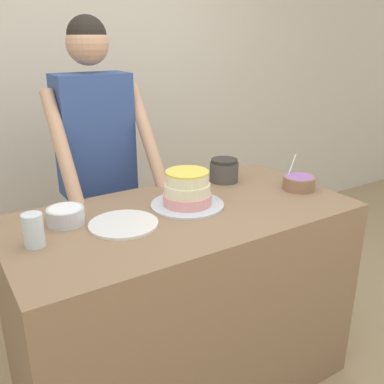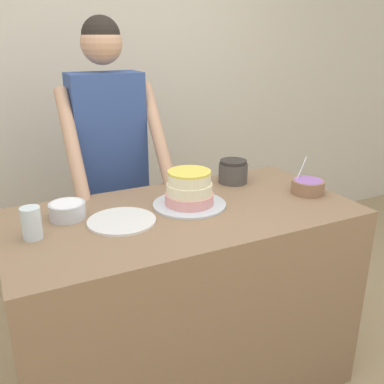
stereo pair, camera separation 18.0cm
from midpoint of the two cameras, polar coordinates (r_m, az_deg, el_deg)
name	(u,v)px [view 2 (the right image)]	position (r m, az deg, el deg)	size (l,w,h in m)	color
wall_back	(93,89)	(3.13, -11.46, 13.30)	(10.00, 0.05, 2.60)	beige
counter	(185,302)	(2.08, 1.58, -14.53)	(1.51, 0.76, 0.93)	#8C6B4C
person_baker	(109,149)	(2.35, -8.85, 5.62)	(0.52, 0.48, 1.75)	#2D2D38
cake	(189,191)	(1.89, 2.37, 0.13)	(0.33, 0.33, 0.16)	silver
frosting_bowl_purple	(308,186)	(2.15, 17.53, 0.73)	(0.16, 0.16, 0.16)	#936B4C
frosting_bowl_white	(67,210)	(1.82, -13.62, -2.39)	(0.15, 0.15, 0.07)	silver
drinking_glass	(31,223)	(1.67, -17.77, -4.03)	(0.07, 0.07, 0.12)	silver
ceramic_plate	(122,221)	(1.75, -6.47, -3.94)	(0.28, 0.28, 0.01)	white
stoneware_jar	(233,172)	(2.22, 7.82, 2.68)	(0.15, 0.15, 0.12)	#4C4742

